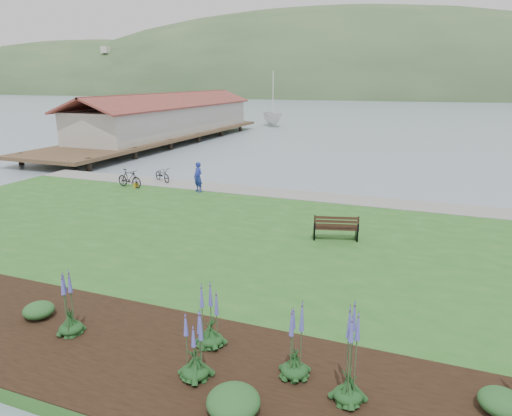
{
  "coord_description": "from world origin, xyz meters",
  "views": [
    {
      "loc": [
        8.2,
        -17.9,
        6.89
      ],
      "look_at": [
        1.09,
        0.5,
        1.3
      ],
      "focal_mm": 32.0,
      "sensor_mm": 36.0,
      "label": 1
    }
  ],
  "objects_px": {
    "person": "(198,175)",
    "sailboat": "(273,126)",
    "bicycle_a": "(162,175)",
    "park_bench": "(336,227)"
  },
  "relations": [
    {
      "from": "park_bench",
      "to": "bicycle_a",
      "type": "distance_m",
      "value": 14.72
    },
    {
      "from": "bicycle_a",
      "to": "person",
      "type": "bearing_deg",
      "value": -85.54
    },
    {
      "from": "park_bench",
      "to": "sailboat",
      "type": "height_order",
      "value": "sailboat"
    },
    {
      "from": "bicycle_a",
      "to": "sailboat",
      "type": "distance_m",
      "value": 41.47
    },
    {
      "from": "person",
      "to": "sailboat",
      "type": "relative_size",
      "value": 0.08
    },
    {
      "from": "bicycle_a",
      "to": "sailboat",
      "type": "relative_size",
      "value": 0.07
    },
    {
      "from": "park_bench",
      "to": "person",
      "type": "relative_size",
      "value": 0.93
    },
    {
      "from": "park_bench",
      "to": "bicycle_a",
      "type": "height_order",
      "value": "park_bench"
    },
    {
      "from": "sailboat",
      "to": "person",
      "type": "bearing_deg",
      "value": -112.78
    },
    {
      "from": "bicycle_a",
      "to": "sailboat",
      "type": "xyz_separation_m",
      "value": [
        -6.52,
        40.95,
        -0.87
      ]
    }
  ]
}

